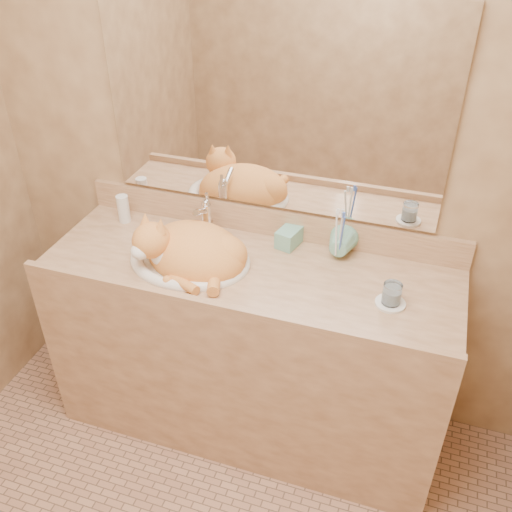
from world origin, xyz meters
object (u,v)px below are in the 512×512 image
(toothbrush_cup, at_px, (338,251))
(vanity_counter, at_px, (249,350))
(cat, at_px, (189,249))
(soap_dispenser, at_px, (282,234))
(water_glass, at_px, (392,294))
(sink_basin, at_px, (189,245))

(toothbrush_cup, bearing_deg, vanity_counter, -154.04)
(cat, height_order, soap_dispenser, cat)
(vanity_counter, relative_size, soap_dispenser, 9.66)
(vanity_counter, xyz_separation_m, cat, (-0.22, -0.04, 0.49))
(cat, height_order, toothbrush_cup, cat)
(cat, relative_size, soap_dispenser, 2.49)
(cat, xyz_separation_m, water_glass, (0.76, -0.01, -0.02))
(sink_basin, bearing_deg, cat, -60.30)
(soap_dispenser, xyz_separation_m, water_glass, (0.45, -0.20, -0.03))
(sink_basin, xyz_separation_m, cat, (0.01, -0.02, -0.01))
(vanity_counter, distance_m, water_glass, 0.72)
(sink_basin, height_order, soap_dispenser, soap_dispenser)
(sink_basin, xyz_separation_m, soap_dispenser, (0.32, 0.18, 0.01))
(vanity_counter, relative_size, cat, 3.89)
(vanity_counter, height_order, soap_dispenser, soap_dispenser)
(sink_basin, height_order, cat, cat)
(water_glass, bearing_deg, sink_basin, 178.36)
(cat, distance_m, soap_dispenser, 0.37)
(vanity_counter, bearing_deg, toothbrush_cup, 25.96)
(vanity_counter, distance_m, sink_basin, 0.55)
(vanity_counter, relative_size, water_glass, 20.64)
(vanity_counter, height_order, toothbrush_cup, toothbrush_cup)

